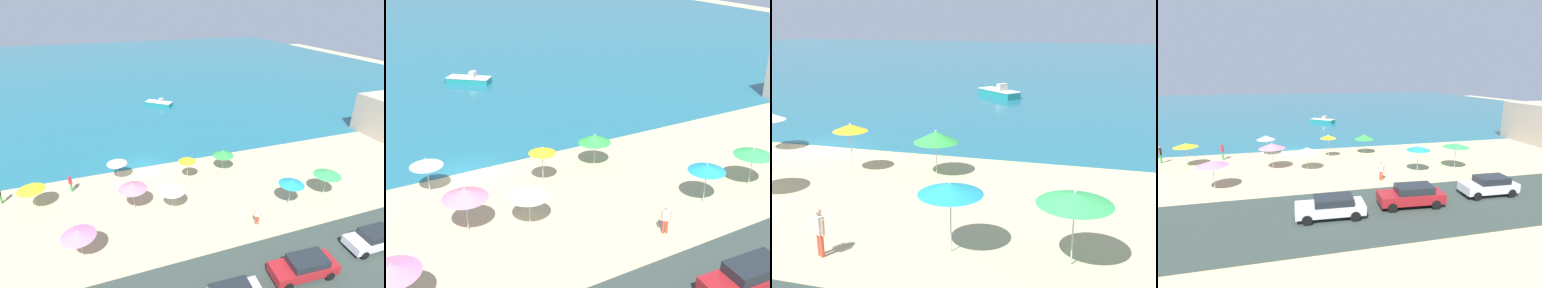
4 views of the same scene
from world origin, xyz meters
TOP-DOWN VIEW (x-y plane):
  - ground_plane at (0.00, 0.00)m, footprint 160.00×160.00m
  - sea at (0.00, 55.00)m, footprint 150.00×110.00m
  - coastal_road at (0.00, -18.00)m, footprint 80.00×8.00m
  - beach_umbrella_0 at (1.08, -7.81)m, footprint 2.28×2.28m
  - beach_umbrella_2 at (-2.13, -6.85)m, footprint 2.48×2.48m
  - beach_umbrella_3 at (3.74, -3.92)m, footprint 1.74×1.74m
  - beach_umbrella_4 at (15.08, -10.58)m, footprint 2.44×2.44m
  - beach_umbrella_5 at (-2.91, -1.51)m, footprint 2.02×2.02m
  - beach_umbrella_6 at (-6.56, -11.22)m, footprint 2.44×2.44m
  - beach_umbrella_7 at (8.01, -3.19)m, footprint 2.23×2.23m
  - beach_umbrella_8 at (11.08, -10.75)m, footprint 2.21×2.21m
  - beach_umbrella_9 at (-10.38, -4.08)m, footprint 2.28×2.28m
  - bather_0 at (-13.39, -2.19)m, footprint 0.24×0.57m
  - bather_1 at (6.99, -12.21)m, footprint 0.50×0.37m
  - bather_2 at (-7.42, -2.29)m, footprint 0.38×0.50m
  - parked_car_0 at (1.63, -18.13)m, footprint 4.45×1.98m
  - parked_car_1 at (13.79, -17.23)m, footprint 4.19×1.90m
  - parked_car_2 at (7.29, -17.71)m, footprint 4.58×2.02m
  - skiff_nearshore at (6.47, 20.20)m, footprint 4.62×4.17m

SIDE VIEW (x-z plane):
  - ground_plane at x=0.00m, z-range 0.00..0.00m
  - sea at x=0.00m, z-range 0.00..0.05m
  - coastal_road at x=0.00m, z-range 0.00..0.06m
  - skiff_nearshore at x=6.47m, z-range -0.22..1.09m
  - parked_car_0 at x=1.63m, z-range 0.11..1.49m
  - parked_car_1 at x=13.79m, z-range 0.10..1.55m
  - parked_car_2 at x=7.29m, z-range 0.10..1.60m
  - bather_1 at x=6.99m, z-range 0.10..1.81m
  - bather_2 at x=-7.42m, z-range 0.11..1.88m
  - bather_0 at x=-13.39m, z-range 0.11..1.88m
  - beach_umbrella_0 at x=1.08m, z-range 0.83..3.04m
  - beach_umbrella_7 at x=8.01m, z-range 0.80..3.09m
  - beach_umbrella_5 at x=-2.91m, z-range 0.86..3.19m
  - beach_umbrella_9 at x=-10.38m, z-range 0.95..3.35m
  - beach_umbrella_6 at x=-6.56m, z-range 0.94..3.38m
  - beach_umbrella_8 at x=11.08m, z-range 1.00..3.53m
  - beach_umbrella_4 at x=15.08m, z-range 1.02..3.56m
  - beach_umbrella_2 at x=-2.13m, z-range 0.99..3.60m
  - beach_umbrella_3 at x=3.74m, z-range 1.02..3.58m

